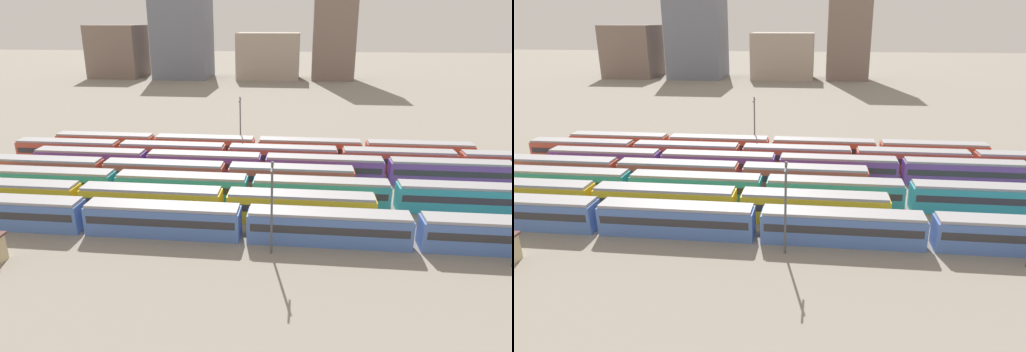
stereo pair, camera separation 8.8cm
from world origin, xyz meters
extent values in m
plane|color=gray|center=(0.00, 15.60, 0.00)|extent=(600.00, 600.00, 0.00)
cube|color=#4C70BC|center=(-3.22, 0.00, 1.70)|extent=(18.00, 3.00, 3.40)
cube|color=#2D2D33|center=(-3.22, 0.00, 2.11)|extent=(17.20, 3.06, 0.90)
cube|color=#939399|center=(-3.22, 0.00, 3.57)|extent=(17.60, 2.70, 0.35)
cube|color=#4C70BC|center=(15.68, 0.00, 1.70)|extent=(18.00, 3.00, 3.40)
cube|color=#2D2D33|center=(15.68, 0.00, 2.11)|extent=(17.20, 3.06, 0.90)
cube|color=#939399|center=(15.68, 0.00, 3.57)|extent=(17.60, 2.70, 0.35)
cube|color=#4C70BC|center=(34.58, 0.00, 1.70)|extent=(18.00, 3.00, 3.40)
cube|color=#2D2D33|center=(34.58, 0.00, 2.11)|extent=(17.20, 3.06, 0.90)
cube|color=#939399|center=(34.58, 0.00, 3.57)|extent=(17.60, 2.70, 0.35)
cube|color=#4C70BC|center=(53.48, 0.00, 1.70)|extent=(18.00, 3.00, 3.40)
cube|color=#2D2D33|center=(53.48, 0.00, 2.11)|extent=(17.20, 3.06, 0.90)
cube|color=#939399|center=(53.48, 0.00, 3.57)|extent=(17.60, 2.70, 0.35)
cube|color=yellow|center=(-6.35, 5.20, 1.70)|extent=(18.00, 3.00, 3.40)
cube|color=#2D2D33|center=(-6.35, 5.20, 2.11)|extent=(17.20, 3.06, 0.90)
cube|color=#939399|center=(-6.35, 5.20, 3.57)|extent=(17.60, 2.70, 0.35)
cube|color=yellow|center=(12.55, 5.20, 1.70)|extent=(18.00, 3.00, 3.40)
cube|color=#2D2D33|center=(12.55, 5.20, 2.11)|extent=(17.20, 3.06, 0.90)
cube|color=#939399|center=(12.55, 5.20, 3.57)|extent=(17.60, 2.70, 0.35)
cube|color=yellow|center=(31.45, 5.20, 1.70)|extent=(18.00, 3.00, 3.40)
cube|color=#2D2D33|center=(31.45, 5.20, 2.11)|extent=(17.20, 3.06, 0.90)
cube|color=#939399|center=(31.45, 5.20, 3.57)|extent=(17.60, 2.70, 0.35)
cube|color=teal|center=(-3.76, 10.40, 1.70)|extent=(18.00, 3.00, 3.40)
cube|color=#2D2D33|center=(-3.76, 10.40, 2.11)|extent=(17.20, 3.06, 0.90)
cube|color=#939399|center=(-3.76, 10.40, 3.57)|extent=(17.60, 2.70, 0.35)
cube|color=teal|center=(15.14, 10.40, 1.70)|extent=(18.00, 3.00, 3.40)
cube|color=#2D2D33|center=(15.14, 10.40, 2.11)|extent=(17.20, 3.06, 0.90)
cube|color=#939399|center=(15.14, 10.40, 3.57)|extent=(17.60, 2.70, 0.35)
cube|color=teal|center=(34.04, 10.40, 1.70)|extent=(18.00, 3.00, 3.40)
cube|color=#2D2D33|center=(34.04, 10.40, 2.11)|extent=(17.20, 3.06, 0.90)
cube|color=#939399|center=(34.04, 10.40, 3.57)|extent=(17.60, 2.70, 0.35)
cube|color=teal|center=(52.94, 10.40, 1.70)|extent=(18.00, 3.00, 3.40)
cube|color=#2D2D33|center=(52.94, 10.40, 2.11)|extent=(17.20, 3.06, 0.90)
cube|color=#939399|center=(52.94, 10.40, 3.57)|extent=(17.60, 2.70, 0.35)
cube|color=#BC4C38|center=(-7.89, 15.60, 1.70)|extent=(18.00, 3.00, 3.40)
cube|color=#2D2D33|center=(-7.89, 15.60, 2.11)|extent=(17.20, 3.06, 0.90)
cube|color=#939399|center=(-7.89, 15.60, 3.57)|extent=(17.60, 2.70, 0.35)
cube|color=#BC4C38|center=(11.01, 15.60, 1.70)|extent=(18.00, 3.00, 3.40)
cube|color=#2D2D33|center=(11.01, 15.60, 2.11)|extent=(17.20, 3.06, 0.90)
cube|color=#939399|center=(11.01, 15.60, 3.57)|extent=(17.60, 2.70, 0.35)
cube|color=#BC4C38|center=(29.91, 15.60, 1.70)|extent=(18.00, 3.00, 3.40)
cube|color=#2D2D33|center=(29.91, 15.60, 2.11)|extent=(17.20, 3.06, 0.90)
cube|color=#939399|center=(29.91, 15.60, 3.57)|extent=(17.60, 2.70, 0.35)
cube|color=#6B429E|center=(-2.93, 20.80, 1.70)|extent=(18.00, 3.00, 3.40)
cube|color=#2D2D33|center=(-2.93, 20.80, 2.11)|extent=(17.20, 3.06, 0.90)
cube|color=#939399|center=(-2.93, 20.80, 3.57)|extent=(17.60, 2.70, 0.35)
cube|color=#6B429E|center=(15.97, 20.80, 1.70)|extent=(18.00, 3.00, 3.40)
cube|color=#2D2D33|center=(15.97, 20.80, 2.11)|extent=(17.20, 3.06, 0.90)
cube|color=#939399|center=(15.97, 20.80, 3.57)|extent=(17.60, 2.70, 0.35)
cube|color=#6B429E|center=(34.87, 20.80, 1.70)|extent=(18.00, 3.00, 3.40)
cube|color=#2D2D33|center=(34.87, 20.80, 2.11)|extent=(17.20, 3.06, 0.90)
cube|color=#939399|center=(34.87, 20.80, 3.57)|extent=(17.60, 2.70, 0.35)
cube|color=#6B429E|center=(53.77, 20.80, 1.70)|extent=(18.00, 3.00, 3.40)
cube|color=#2D2D33|center=(53.77, 20.80, 2.11)|extent=(17.20, 3.06, 0.90)
cube|color=#939399|center=(53.77, 20.80, 3.57)|extent=(17.60, 2.70, 0.35)
cube|color=#BC4C38|center=(-9.62, 26.00, 1.70)|extent=(18.00, 3.00, 3.40)
cube|color=#2D2D33|center=(-9.62, 26.00, 2.11)|extent=(17.20, 3.06, 0.90)
cube|color=#939399|center=(-9.62, 26.00, 3.57)|extent=(17.60, 2.70, 0.35)
cube|color=#BC4C38|center=(9.28, 26.00, 1.70)|extent=(18.00, 3.00, 3.40)
cube|color=#2D2D33|center=(9.28, 26.00, 2.11)|extent=(17.20, 3.06, 0.90)
cube|color=#939399|center=(9.28, 26.00, 3.57)|extent=(17.60, 2.70, 0.35)
cube|color=#BC4C38|center=(28.18, 26.00, 1.70)|extent=(18.00, 3.00, 3.40)
cube|color=#2D2D33|center=(28.18, 26.00, 2.11)|extent=(17.20, 3.06, 0.90)
cube|color=#939399|center=(28.18, 26.00, 3.57)|extent=(17.60, 2.70, 0.35)
cube|color=#BC4C38|center=(47.08, 26.00, 1.70)|extent=(18.00, 3.00, 3.40)
cube|color=#2D2D33|center=(47.08, 26.00, 2.11)|extent=(17.20, 3.06, 0.90)
cube|color=#939399|center=(47.08, 26.00, 3.57)|extent=(17.60, 2.70, 0.35)
cube|color=#BC4C38|center=(-5.10, 31.20, 1.70)|extent=(18.00, 3.00, 3.40)
cube|color=#2D2D33|center=(-5.10, 31.20, 2.11)|extent=(17.20, 3.06, 0.90)
cube|color=#939399|center=(-5.10, 31.20, 3.57)|extent=(17.60, 2.70, 0.35)
cube|color=#BC4C38|center=(13.80, 31.20, 1.70)|extent=(18.00, 3.00, 3.40)
cube|color=#2D2D33|center=(13.80, 31.20, 2.11)|extent=(17.20, 3.06, 0.90)
cube|color=#939399|center=(13.80, 31.20, 3.57)|extent=(17.60, 2.70, 0.35)
cube|color=#BC4C38|center=(32.70, 31.20, 1.70)|extent=(18.00, 3.00, 3.40)
cube|color=#2D2D33|center=(32.70, 31.20, 2.11)|extent=(17.20, 3.06, 0.90)
cube|color=#939399|center=(32.70, 31.20, 3.57)|extent=(17.60, 2.70, 0.35)
cube|color=#BC4C38|center=(51.60, 31.20, 1.70)|extent=(18.00, 3.00, 3.40)
cube|color=#2D2D33|center=(51.60, 31.20, 2.11)|extent=(17.20, 3.06, 0.90)
cube|color=#939399|center=(51.60, 31.20, 3.57)|extent=(17.60, 2.70, 0.35)
cylinder|color=#4C4C51|center=(19.86, 34.50, 5.23)|extent=(0.24, 0.24, 10.47)
cube|color=#47474C|center=(19.86, 34.50, 9.87)|extent=(0.16, 3.20, 0.16)
cylinder|color=#4C4C51|center=(28.47, -3.12, 5.16)|extent=(0.24, 0.24, 10.32)
cube|color=#47474C|center=(28.47, -3.12, 9.72)|extent=(0.16, 3.20, 0.16)
cube|color=#7A665B|center=(-49.37, 145.52, 10.77)|extent=(21.26, 19.96, 21.54)
cube|color=slate|center=(-20.25, 145.52, 19.59)|extent=(22.31, 21.56, 39.18)
cube|color=#A89989|center=(16.11, 145.52, 9.31)|extent=(25.64, 16.93, 18.62)
cube|color=#7A665B|center=(42.81, 145.52, 25.65)|extent=(16.94, 13.86, 51.30)
camera|label=1|loc=(31.33, -44.89, 23.64)|focal=30.94mm
camera|label=2|loc=(31.42, -44.88, 23.64)|focal=30.94mm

